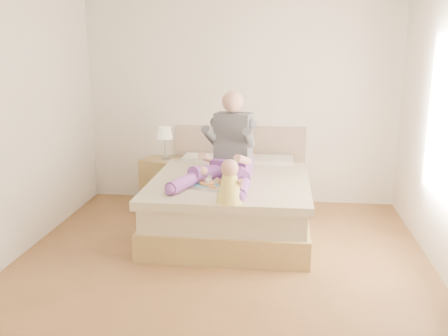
# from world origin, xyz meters

# --- Properties ---
(room) EXTENTS (4.02, 4.22, 2.71)m
(room) POSITION_xyz_m (0.08, 0.01, 1.51)
(room) COLOR brown
(room) RESTS_ON ground
(bed) EXTENTS (1.70, 2.18, 1.00)m
(bed) POSITION_xyz_m (0.00, 1.08, 0.32)
(bed) COLOR olive
(bed) RESTS_ON ground
(nightstand) EXTENTS (0.58, 0.54, 0.58)m
(nightstand) POSITION_xyz_m (-1.00, 1.88, 0.29)
(nightstand) COLOR olive
(nightstand) RESTS_ON ground
(lamp) EXTENTS (0.21, 0.21, 0.42)m
(lamp) POSITION_xyz_m (-0.96, 1.88, 0.90)
(lamp) COLOR #B6B8BD
(lamp) RESTS_ON nightstand
(adult) EXTENTS (0.83, 1.23, 0.97)m
(adult) POSITION_xyz_m (-0.03, 0.90, 0.89)
(adult) COLOR #6E378A
(adult) RESTS_ON bed
(tray) EXTENTS (0.49, 0.43, 0.12)m
(tray) POSITION_xyz_m (-0.13, 0.56, 0.64)
(tray) COLOR #B6B8BD
(tray) RESTS_ON bed
(baby) EXTENTS (0.27, 0.37, 0.41)m
(baby) POSITION_xyz_m (0.08, 0.09, 0.78)
(baby) COLOR #FFE850
(baby) RESTS_ON bed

